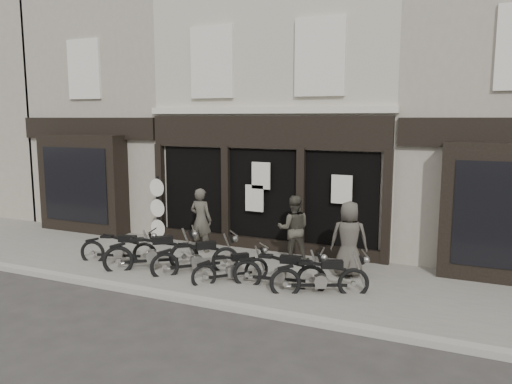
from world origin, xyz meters
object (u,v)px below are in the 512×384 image
at_px(motorcycle_3, 232,271).
at_px(man_right, 349,239).
at_px(man_left, 201,220).
at_px(motorcycle_0, 120,251).
at_px(motorcycle_1, 153,256).
at_px(man_centre, 294,229).
at_px(motorcycle_2, 197,261).
at_px(motorcycle_4, 280,274).
at_px(motorcycle_5, 321,280).
at_px(advert_sign_post, 158,214).

height_order(motorcycle_3, man_right, man_right).
xyz_separation_m(man_left, man_right, (4.31, -0.46, 0.00)).
bearing_deg(man_left, motorcycle_0, 53.15).
bearing_deg(man_left, motorcycle_1, 83.43).
distance_m(man_left, man_centre, 2.71).
bearing_deg(man_centre, man_right, 139.15).
xyz_separation_m(motorcycle_2, motorcycle_3, (1.06, -0.20, -0.06)).
relative_size(motorcycle_4, motorcycle_5, 1.07).
relative_size(motorcycle_4, advert_sign_post, 0.99).
relative_size(motorcycle_3, motorcycle_5, 0.75).
bearing_deg(motorcycle_5, man_left, 130.92).
height_order(motorcycle_1, man_right, man_right).
height_order(motorcycle_0, motorcycle_5, motorcycle_5).
bearing_deg(motorcycle_0, man_centre, 8.85).
distance_m(motorcycle_1, motorcycle_3, 2.22).
bearing_deg(man_centre, advert_sign_post, -20.38).
relative_size(motorcycle_3, man_left, 0.84).
distance_m(motorcycle_1, man_right, 4.83).
bearing_deg(motorcycle_1, motorcycle_2, -27.85).
relative_size(motorcycle_2, man_centre, 1.00).
distance_m(motorcycle_4, man_right, 1.93).
bearing_deg(advert_sign_post, motorcycle_1, -53.97).
distance_m(man_left, man_right, 4.34).
bearing_deg(man_right, advert_sign_post, -18.99).
relative_size(motorcycle_2, motorcycle_4, 0.82).
distance_m(motorcycle_3, man_left, 2.82).
height_order(motorcycle_5, advert_sign_post, advert_sign_post).
distance_m(motorcycle_2, motorcycle_5, 3.18).
distance_m(motorcycle_3, man_centre, 2.29).
xyz_separation_m(motorcycle_0, motorcycle_1, (1.14, -0.12, 0.05)).
bearing_deg(man_left, man_right, 175.17).
height_order(motorcycle_1, motorcycle_4, motorcycle_1).
relative_size(motorcycle_3, motorcycle_4, 0.70).
bearing_deg(man_right, motorcycle_1, 4.62).
relative_size(motorcycle_2, man_right, 0.97).
relative_size(motorcycle_3, man_centre, 0.86).
distance_m(motorcycle_0, man_centre, 4.57).
bearing_deg(motorcycle_3, motorcycle_5, -45.42).
bearing_deg(motorcycle_0, motorcycle_3, -18.76).
xyz_separation_m(motorcycle_4, man_centre, (-0.43, 2.01, 0.58)).
xyz_separation_m(motorcycle_1, man_left, (0.26, 1.91, 0.57)).
height_order(motorcycle_0, advert_sign_post, advert_sign_post).
relative_size(motorcycle_1, motorcycle_3, 1.34).
xyz_separation_m(motorcycle_4, man_left, (-3.13, 1.86, 0.61)).
xyz_separation_m(motorcycle_5, man_centre, (-1.37, 2.02, 0.58)).
height_order(motorcycle_0, man_right, man_right).
distance_m(motorcycle_4, man_left, 3.69).
height_order(motorcycle_1, motorcycle_5, motorcycle_1).
relative_size(man_centre, man_right, 0.97).
bearing_deg(man_centre, man_left, -17.12).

